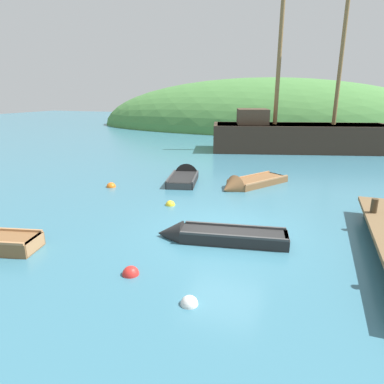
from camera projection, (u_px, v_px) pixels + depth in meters
The scene contains 10 objects.
ground_plane at pixel (225, 232), 10.48m from camera, with size 120.00×120.00×0.00m, color teal.
shore_hill at pixel (261, 128), 42.06m from camera, with size 43.39×19.32×12.04m, color #477F3D.
sailing_ship at pixel (298, 140), 25.21m from camera, with size 15.58×7.15×12.76m.
rowboat_far at pixel (185, 178), 16.82m from camera, with size 1.91×3.31×1.21m.
rowboat_center at pixel (215, 237), 9.90m from camera, with size 3.93×1.51×0.86m.
rowboat_near_dock at pixel (248, 185), 15.64m from camera, with size 2.99×3.78×1.15m.
buoy_white at pixel (189, 304), 6.92m from camera, with size 0.37×0.37×0.37m, color white.
buoy_red at pixel (131, 274), 8.06m from camera, with size 0.41×0.41×0.41m, color red.
buoy_orange at pixel (111, 187), 15.57m from camera, with size 0.43×0.43×0.43m, color orange.
buoy_yellow at pixel (170, 205), 13.04m from camera, with size 0.37×0.37×0.37m, color yellow.
Camera 1 is at (2.35, -9.46, 4.19)m, focal length 31.36 mm.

